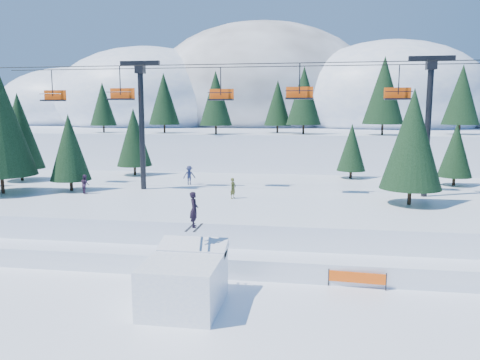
# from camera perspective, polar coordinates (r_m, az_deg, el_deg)

# --- Properties ---
(ground) EXTENTS (160.00, 160.00, 0.00)m
(ground) POSITION_cam_1_polar(r_m,az_deg,el_deg) (20.78, -5.25, -16.73)
(ground) COLOR white
(ground) RESTS_ON ground
(mid_shelf) EXTENTS (70.00, 22.00, 2.50)m
(mid_shelf) POSITION_cam_1_polar(r_m,az_deg,el_deg) (37.31, 1.48, -3.34)
(mid_shelf) COLOR white
(mid_shelf) RESTS_ON ground
(berm) EXTENTS (70.00, 6.00, 1.10)m
(berm) POSITION_cam_1_polar(r_m,az_deg,el_deg) (27.90, -1.21, -8.86)
(berm) COLOR white
(berm) RESTS_ON ground
(mountain_ridge) EXTENTS (119.00, 60.44, 26.46)m
(mountain_ridge) POSITION_cam_1_polar(r_m,az_deg,el_deg) (92.15, 2.84, 8.83)
(mountain_ridge) COLOR white
(mountain_ridge) RESTS_ON ground
(jump_kicker) EXTENTS (3.30, 4.49, 5.05)m
(jump_kicker) POSITION_cam_1_polar(r_m,az_deg,el_deg) (21.80, -6.76, -12.03)
(jump_kicker) COLOR white
(jump_kicker) RESTS_ON ground
(chairlift) EXTENTS (46.00, 3.21, 10.28)m
(chairlift) POSITION_cam_1_polar(r_m,az_deg,el_deg) (36.43, 3.94, 9.14)
(chairlift) COLOR black
(chairlift) RESTS_ON mid_shelf
(conifer_stand) EXTENTS (62.68, 16.81, 10.21)m
(conifer_stand) POSITION_cam_1_polar(r_m,az_deg,el_deg) (36.61, 0.16, 5.55)
(conifer_stand) COLOR black
(conifer_stand) RESTS_ON mid_shelf
(distant_skiers) EXTENTS (27.91, 7.47, 1.65)m
(distant_skiers) POSITION_cam_1_polar(r_m,az_deg,el_deg) (38.33, -1.61, 0.06)
(distant_skiers) COLOR #1A3023
(distant_skiers) RESTS_ON mid_shelf
(banner_near) EXTENTS (2.85, 0.29, 0.90)m
(banner_near) POSITION_cam_1_polar(r_m,az_deg,el_deg) (24.65, 14.08, -11.49)
(banner_near) COLOR black
(banner_near) RESTS_ON ground
(banner_far) EXTENTS (2.83, 0.47, 0.90)m
(banner_far) POSITION_cam_1_polar(r_m,az_deg,el_deg) (26.46, 18.58, -10.29)
(banner_far) COLOR black
(banner_far) RESTS_ON ground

